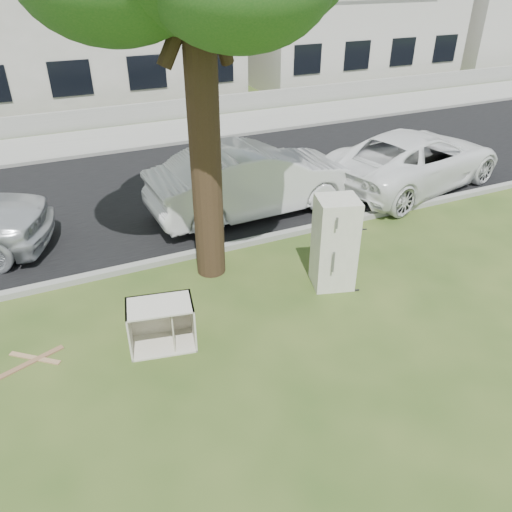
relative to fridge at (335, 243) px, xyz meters
name	(u,v)px	position (x,y,z in m)	size (l,w,h in m)	color
ground	(271,317)	(-1.48, -0.47, -0.85)	(120.00, 120.00, 0.00)	#2E491A
road	(171,189)	(-1.48, 5.53, -0.85)	(120.00, 7.00, 0.01)	black
kerb_near	(219,251)	(-1.48, 1.98, -0.85)	(120.00, 0.18, 0.12)	gray
kerb_far	(140,150)	(-1.48, 9.08, -0.85)	(120.00, 0.18, 0.12)	gray
sidewalk	(130,137)	(-1.48, 10.53, -0.85)	(120.00, 2.80, 0.01)	gray
low_wall	(119,115)	(-1.48, 12.13, -0.50)	(120.00, 0.15, 0.70)	gray
townhouse_center	(84,3)	(-1.48, 17.03, 2.87)	(11.22, 8.16, 7.44)	beige
townhouse_right	(336,2)	(10.52, 17.03, 2.57)	(10.20, 8.16, 6.84)	beige
fridge	(335,243)	(0.00, 0.00, 0.00)	(0.70, 0.65, 1.71)	beige
cabinet	(161,325)	(-3.30, -0.40, -0.47)	(0.99, 0.61, 0.77)	beige
plank_a	(27,364)	(-5.28, 0.00, -0.84)	(1.13, 0.09, 0.02)	#865F41
plank_b	(35,358)	(-5.16, 0.09, -0.84)	(0.85, 0.08, 0.02)	#A88158
plank_c	(165,322)	(-3.14, 0.13, -0.84)	(0.73, 0.08, 0.02)	tan
car_center	(254,180)	(-0.03, 3.42, -0.05)	(1.71, 4.90, 1.62)	silver
car_right	(415,159)	(4.49, 3.19, -0.13)	(2.39, 5.19, 1.44)	white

